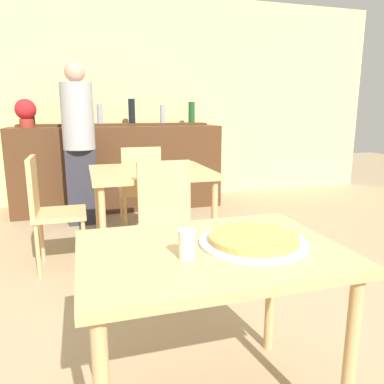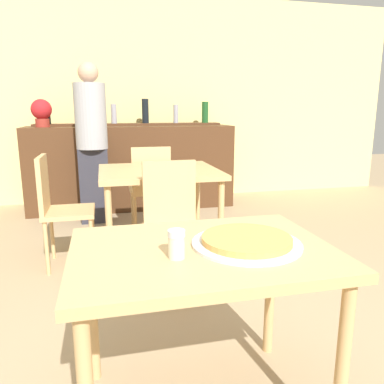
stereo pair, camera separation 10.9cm
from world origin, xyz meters
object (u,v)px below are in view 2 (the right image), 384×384
(chair_far_side_left, at_px, (58,203))
(person_standing, at_px, (92,138))
(chair_far_side_front, at_px, (172,217))
(potted_plant, at_px, (42,111))
(pizza_tray, at_px, (247,241))
(chair_far_side_back, at_px, (150,184))
(cheese_shaker, at_px, (177,244))

(chair_far_side_left, height_order, person_standing, person_standing)
(chair_far_side_front, xyz_separation_m, potted_plant, (-1.14, 2.35, 0.72))
(chair_far_side_left, distance_m, pizza_tray, 2.00)
(chair_far_side_back, distance_m, cheese_shaker, 2.46)
(chair_far_side_front, relative_size, chair_far_side_back, 1.00)
(person_standing, bearing_deg, pizza_tray, -77.63)
(chair_far_side_left, height_order, cheese_shaker, chair_far_side_left)
(chair_far_side_front, height_order, chair_far_side_back, same)
(chair_far_side_front, relative_size, potted_plant, 2.80)
(chair_far_side_left, xyz_separation_m, cheese_shaker, (0.62, -1.83, 0.26))
(pizza_tray, xyz_separation_m, person_standing, (-0.65, 2.98, 0.21))
(chair_far_side_front, distance_m, cheese_shaker, 1.27)
(chair_far_side_left, xyz_separation_m, person_standing, (0.26, 1.21, 0.43))
(chair_far_side_back, bearing_deg, chair_far_side_left, 36.41)
(cheese_shaker, bearing_deg, person_standing, 96.69)
(person_standing, bearing_deg, chair_far_side_back, -47.05)
(chair_far_side_left, bearing_deg, chair_far_side_back, -53.59)
(person_standing, bearing_deg, chair_far_side_left, -102.14)
(chair_far_side_back, relative_size, pizza_tray, 2.09)
(chair_far_side_back, xyz_separation_m, potted_plant, (-1.14, 1.13, 0.72))
(chair_far_side_left, relative_size, pizza_tray, 2.09)
(chair_far_side_front, height_order, person_standing, person_standing)
(chair_far_side_front, bearing_deg, chair_far_side_left, 143.59)
(chair_far_side_back, height_order, chair_far_side_left, same)
(chair_far_side_back, distance_m, person_standing, 0.93)
(chair_far_side_front, relative_size, chair_far_side_left, 1.00)
(pizza_tray, distance_m, cheese_shaker, 0.31)
(chair_far_side_back, bearing_deg, cheese_shaker, 85.17)
(chair_far_side_back, bearing_deg, pizza_tray, 92.18)
(chair_far_side_left, bearing_deg, person_standing, -12.14)
(chair_far_side_front, bearing_deg, chair_far_side_back, 90.00)
(chair_far_side_back, relative_size, cheese_shaker, 8.65)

